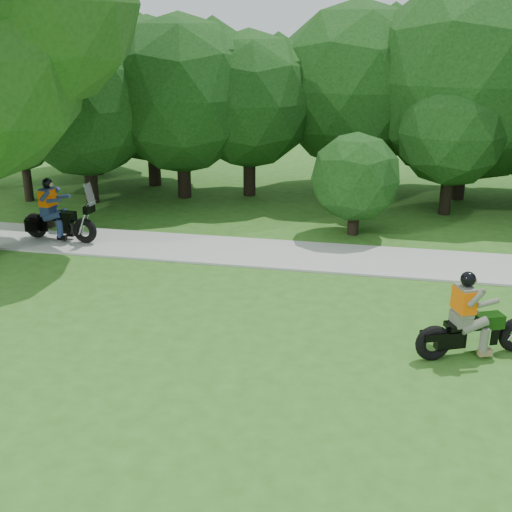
{
  "coord_description": "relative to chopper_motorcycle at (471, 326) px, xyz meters",
  "views": [
    {
      "loc": [
        -0.24,
        -7.71,
        5.69
      ],
      "look_at": [
        -2.63,
        4.02,
        1.39
      ],
      "focal_mm": 45.0,
      "sensor_mm": 36.0,
      "label": 1
    }
  ],
  "objects": [
    {
      "name": "ground",
      "position": [
        -1.48,
        -3.28,
        -0.61
      ],
      "size": [
        100.0,
        100.0,
        0.0
      ],
      "primitive_type": "plane",
      "color": "#345F1B",
      "rests_on": "ground"
    },
    {
      "name": "walkway",
      "position": [
        -1.48,
        4.72,
        -0.58
      ],
      "size": [
        60.0,
        2.2,
        0.06
      ],
      "primitive_type": "cube",
      "color": "#A9A9A3",
      "rests_on": "ground"
    },
    {
      "name": "tree_line",
      "position": [
        1.29,
        11.27,
        2.95
      ],
      "size": [
        41.13,
        10.74,
        7.47
      ],
      "color": "black",
      "rests_on": "ground"
    },
    {
      "name": "chopper_motorcycle",
      "position": [
        0.0,
        0.0,
        0.0
      ],
      "size": [
        2.25,
        1.27,
        1.66
      ],
      "rotation": [
        0.0,
        0.0,
        0.41
      ],
      "color": "black",
      "rests_on": "ground"
    },
    {
      "name": "touring_motorcycle",
      "position": [
        -10.57,
        4.59,
        0.08
      ],
      "size": [
        2.3,
        0.83,
        1.75
      ],
      "rotation": [
        0.0,
        0.0,
        -0.11
      ],
      "color": "black",
      "rests_on": "walkway"
    }
  ]
}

